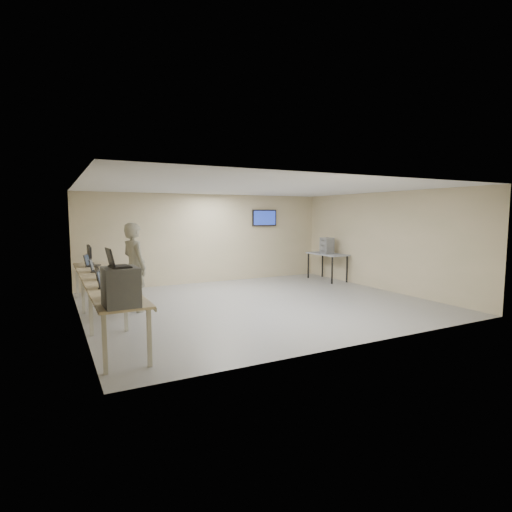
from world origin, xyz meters
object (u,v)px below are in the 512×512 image
equipment_box (121,287)px  soldier (135,267)px  side_table (327,256)px  workbench (103,281)px

equipment_box → soldier: bearing=74.6°
soldier → side_table: size_ratio=1.34×
soldier → side_table: (6.43, 1.40, -0.18)m
soldier → equipment_box: bearing=147.3°
workbench → side_table: bearing=15.8°
workbench → soldier: (0.75, 0.64, 0.17)m
soldier → side_table: soldier is taller
workbench → equipment_box: (-0.06, -2.75, 0.35)m
equipment_box → soldier: 3.49m
equipment_box → side_table: size_ratio=0.37×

